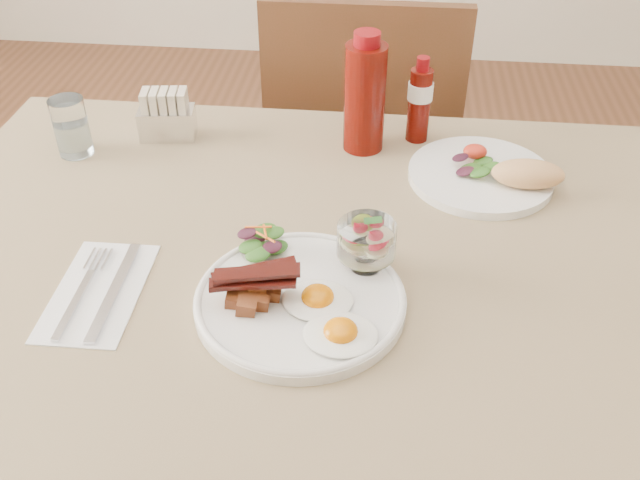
% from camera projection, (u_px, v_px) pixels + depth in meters
% --- Properties ---
extents(table, '(1.33, 0.88, 0.75)m').
position_uv_depth(table, '(340.00, 299.00, 1.09)').
color(table, '#582D1B').
rests_on(table, ground).
extents(chair_far, '(0.42, 0.42, 0.93)m').
position_uv_depth(chair_far, '(362.00, 155.00, 1.70)').
color(chair_far, '#582D1B').
rests_on(chair_far, ground).
extents(main_plate, '(0.28, 0.28, 0.02)m').
position_uv_depth(main_plate, '(300.00, 301.00, 0.94)').
color(main_plate, white).
rests_on(main_plate, table).
extents(fried_eggs, '(0.15, 0.17, 0.03)m').
position_uv_depth(fried_eggs, '(329.00, 315.00, 0.90)').
color(fried_eggs, white).
rests_on(fried_eggs, main_plate).
extents(bacon_potato_pile, '(0.12, 0.07, 0.05)m').
position_uv_depth(bacon_potato_pile, '(253.00, 287.00, 0.91)').
color(bacon_potato_pile, maroon).
rests_on(bacon_potato_pile, main_plate).
extents(side_salad, '(0.08, 0.08, 0.04)m').
position_uv_depth(side_salad, '(262.00, 243.00, 1.00)').
color(side_salad, '#184C14').
rests_on(side_salad, main_plate).
extents(fruit_cup, '(0.08, 0.08, 0.08)m').
position_uv_depth(fruit_cup, '(367.00, 240.00, 0.96)').
color(fruit_cup, white).
rests_on(fruit_cup, main_plate).
extents(second_plate, '(0.25, 0.24, 0.06)m').
position_uv_depth(second_plate, '(492.00, 174.00, 1.18)').
color(second_plate, white).
rests_on(second_plate, table).
extents(ketchup_bottle, '(0.07, 0.07, 0.21)m').
position_uv_depth(ketchup_bottle, '(365.00, 96.00, 1.22)').
color(ketchup_bottle, '#510A04').
rests_on(ketchup_bottle, table).
extents(hot_sauce_bottle, '(0.05, 0.05, 0.16)m').
position_uv_depth(hot_sauce_bottle, '(420.00, 101.00, 1.26)').
color(hot_sauce_bottle, '#510A04').
rests_on(hot_sauce_bottle, table).
extents(sugar_caddy, '(0.11, 0.07, 0.09)m').
position_uv_depth(sugar_caddy, '(167.00, 117.00, 1.28)').
color(sugar_caddy, silver).
rests_on(sugar_caddy, table).
extents(water_glass, '(0.06, 0.06, 0.10)m').
position_uv_depth(water_glass, '(72.00, 130.00, 1.23)').
color(water_glass, white).
rests_on(water_glass, table).
extents(napkin_cutlery, '(0.12, 0.21, 0.01)m').
position_uv_depth(napkin_cutlery, '(99.00, 291.00, 0.97)').
color(napkin_cutlery, white).
rests_on(napkin_cutlery, table).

